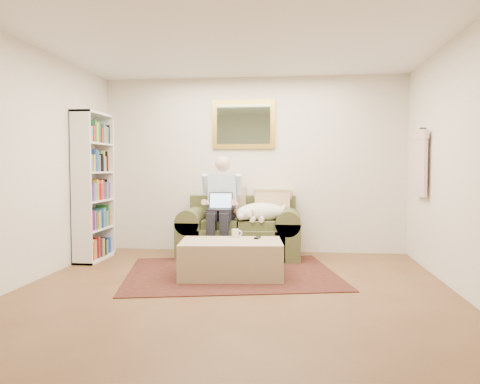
% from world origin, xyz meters
% --- Properties ---
extents(room_shell, '(4.51, 5.00, 2.61)m').
position_xyz_m(room_shell, '(0.00, 0.35, 1.30)').
color(room_shell, brown).
rests_on(room_shell, ground).
extents(rug, '(2.79, 2.41, 0.01)m').
position_xyz_m(rug, '(-0.12, 0.98, 0.01)').
color(rug, black).
rests_on(rug, room_shell).
extents(sofa, '(1.69, 0.86, 1.01)m').
position_xyz_m(sofa, '(-0.14, 2.04, 0.29)').
color(sofa, '#423F23').
rests_on(sofa, room_shell).
extents(seated_man, '(0.56, 0.79, 1.42)m').
position_xyz_m(seated_man, '(-0.39, 1.88, 0.71)').
color(seated_man, '#8CB0D8').
rests_on(seated_man, sofa).
extents(laptop, '(0.33, 0.26, 0.24)m').
position_xyz_m(laptop, '(-0.39, 1.82, 0.75)').
color(laptop, black).
rests_on(laptop, seated_man).
extents(sleeping_dog, '(0.70, 0.44, 0.26)m').
position_xyz_m(sleeping_dog, '(0.17, 1.95, 0.65)').
color(sleeping_dog, white).
rests_on(sleeping_dog, sofa).
extents(ottoman, '(1.22, 0.85, 0.42)m').
position_xyz_m(ottoman, '(-0.10, 0.80, 0.21)').
color(ottoman, tan).
rests_on(ottoman, room_shell).
extents(coffee_mug, '(0.08, 0.08, 0.10)m').
position_xyz_m(coffee_mug, '(-0.09, 1.07, 0.47)').
color(coffee_mug, white).
rests_on(coffee_mug, ottoman).
extents(tv_remote, '(0.07, 0.16, 0.02)m').
position_xyz_m(tv_remote, '(0.18, 1.01, 0.43)').
color(tv_remote, black).
rests_on(tv_remote, ottoman).
extents(bookshelf, '(0.28, 0.80, 2.00)m').
position_xyz_m(bookshelf, '(-2.10, 1.60, 1.00)').
color(bookshelf, white).
rests_on(bookshelf, room_shell).
extents(wall_mirror, '(0.94, 0.04, 0.72)m').
position_xyz_m(wall_mirror, '(-0.14, 2.47, 1.90)').
color(wall_mirror, gold).
rests_on(wall_mirror, room_shell).
extents(hanging_shirt, '(0.06, 0.52, 0.90)m').
position_xyz_m(hanging_shirt, '(2.19, 1.60, 1.35)').
color(hanging_shirt, beige).
rests_on(hanging_shirt, room_shell).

